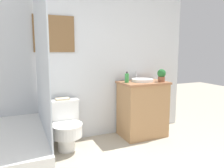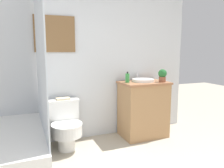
{
  "view_description": "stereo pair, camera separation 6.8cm",
  "coord_description": "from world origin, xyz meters",
  "px_view_note": "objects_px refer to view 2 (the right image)",
  "views": [
    {
      "loc": [
        -0.82,
        -0.69,
        1.28
      ],
      "look_at": [
        0.28,
        1.86,
        0.85
      ],
      "focal_mm": 35.0,
      "sensor_mm": 36.0,
      "label": 1
    },
    {
      "loc": [
        -0.76,
        -0.71,
        1.28
      ],
      "look_at": [
        0.28,
        1.86,
        0.85
      ],
      "focal_mm": 35.0,
      "sensor_mm": 36.0,
      "label": 2
    }
  ],
  "objects_px": {
    "book_on_tank": "(63,99)",
    "toilet": "(65,125)",
    "sink": "(143,80)",
    "potted_plant": "(162,75)",
    "soap_bottle": "(127,78)"
  },
  "relations": [
    {
      "from": "book_on_tank",
      "to": "toilet",
      "type": "bearing_deg",
      "value": -90.0
    },
    {
      "from": "sink",
      "to": "book_on_tank",
      "type": "height_order",
      "value": "sink"
    },
    {
      "from": "toilet",
      "to": "potted_plant",
      "type": "height_order",
      "value": "potted_plant"
    },
    {
      "from": "soap_bottle",
      "to": "book_on_tank",
      "type": "xyz_separation_m",
      "value": [
        -0.9,
        0.11,
        -0.25
      ]
    },
    {
      "from": "soap_bottle",
      "to": "book_on_tank",
      "type": "relative_size",
      "value": 0.87
    },
    {
      "from": "toilet",
      "to": "soap_bottle",
      "type": "bearing_deg",
      "value": 0.92
    },
    {
      "from": "toilet",
      "to": "soap_bottle",
      "type": "height_order",
      "value": "soap_bottle"
    },
    {
      "from": "soap_bottle",
      "to": "book_on_tank",
      "type": "distance_m",
      "value": 0.94
    },
    {
      "from": "book_on_tank",
      "to": "sink",
      "type": "bearing_deg",
      "value": -5.22
    },
    {
      "from": "soap_bottle",
      "to": "potted_plant",
      "type": "distance_m",
      "value": 0.52
    },
    {
      "from": "sink",
      "to": "soap_bottle",
      "type": "distance_m",
      "value": 0.26
    },
    {
      "from": "toilet",
      "to": "sink",
      "type": "relative_size",
      "value": 1.76
    },
    {
      "from": "toilet",
      "to": "book_on_tank",
      "type": "height_order",
      "value": "book_on_tank"
    },
    {
      "from": "sink",
      "to": "potted_plant",
      "type": "bearing_deg",
      "value": -31.15
    },
    {
      "from": "toilet",
      "to": "sink",
      "type": "bearing_deg",
      "value": 0.97
    }
  ]
}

